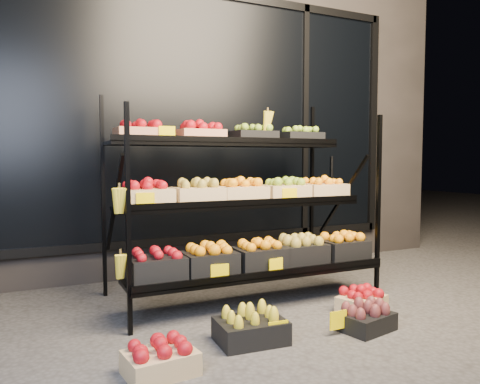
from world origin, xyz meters
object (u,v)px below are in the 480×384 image
display_rack (243,203)px  floor_crate_midright (362,300)px  floor_crate_left (160,358)px  floor_crate_midleft (251,327)px

display_rack → floor_crate_midright: bearing=-46.3°
floor_crate_left → floor_crate_midright: floor_crate_left is taller
floor_crate_midright → floor_crate_midleft: bearing=170.7°
floor_crate_left → floor_crate_midright: 1.69m
display_rack → floor_crate_midleft: bearing=-112.8°
floor_crate_midleft → floor_crate_left: bearing=-159.6°
display_rack → floor_crate_midleft: size_ratio=4.99×
floor_crate_left → floor_crate_midleft: bearing=10.3°
display_rack → floor_crate_midleft: 1.16m
floor_crate_midleft → floor_crate_midright: bearing=13.3°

